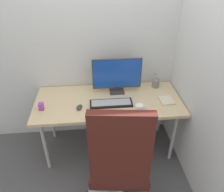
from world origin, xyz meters
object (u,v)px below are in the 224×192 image
mouse (79,107)px  coffee_mug (139,109)px  keyboard (111,103)px  pen_holder (156,83)px  office_chair (120,162)px  desk_clamp_accessory (41,107)px  notebook (166,100)px  monitor (117,75)px

mouse → coffee_mug: bearing=6.9°
keyboard → pen_holder: 0.66m
mouse → coffee_mug: (0.62, -0.13, 0.03)m
mouse → coffee_mug: coffee_mug is taller
office_chair → pen_holder: office_chair is taller
desk_clamp_accessory → pen_holder: bearing=15.0°
pen_holder → desk_clamp_accessory: 1.36m
pen_holder → notebook: 0.32m
monitor → keyboard: monitor is taller
keyboard → pen_holder: (0.58, 0.33, 0.04)m
keyboard → notebook: (0.62, 0.01, -0.00)m
monitor → desk_clamp_accessory: bearing=-161.0°
monitor → desk_clamp_accessory: size_ratio=7.12×
keyboard → notebook: size_ratio=2.73×
coffee_mug → mouse: bearing=168.1°
monitor → keyboard: (-0.09, -0.26, -0.21)m
mouse → coffee_mug: size_ratio=0.82×
pen_holder → desk_clamp_accessory: size_ratio=2.26×
notebook → coffee_mug: 0.39m
monitor → pen_holder: bearing=7.6°
monitor → mouse: monitor is taller
keyboard → desk_clamp_accessory: desk_clamp_accessory is taller
desk_clamp_accessory → coffee_mug: bearing=-8.3°
notebook → desk_clamp_accessory: 1.36m
monitor → desk_clamp_accessory: monitor is taller
notebook → office_chair: bearing=-132.6°
mouse → desk_clamp_accessory: (-0.40, 0.02, 0.02)m
pen_holder → coffee_mug: pen_holder is taller
mouse → notebook: mouse is taller
desk_clamp_accessory → monitor: bearing=19.0°
office_chair → coffee_mug: 0.63m
notebook → desk_clamp_accessory: desk_clamp_accessory is taller
keyboard → notebook: keyboard is taller
keyboard → mouse: 0.35m
pen_holder → notebook: bearing=-81.9°
mouse → desk_clamp_accessory: bearing=-163.8°
notebook → coffee_mug: bearing=-155.1°
mouse → pen_holder: 0.99m
coffee_mug → desk_clamp_accessory: (-1.02, 0.15, -0.01)m
pen_holder → coffee_mug: 0.58m
office_chair → notebook: office_chair is taller
coffee_mug → desk_clamp_accessory: bearing=171.7°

